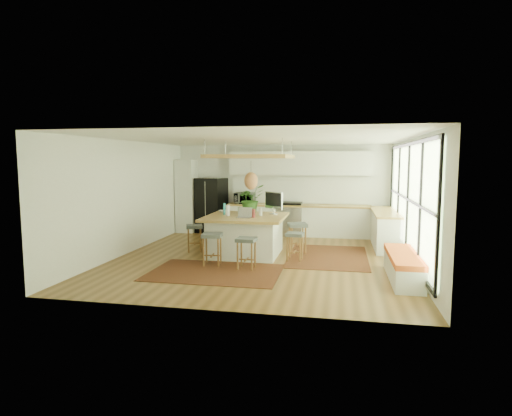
% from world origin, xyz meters
% --- Properties ---
extents(floor, '(7.00, 7.00, 0.00)m').
position_xyz_m(floor, '(0.00, 0.00, 0.00)').
color(floor, '#553918').
rests_on(floor, ground).
extents(ceiling, '(7.00, 7.00, 0.00)m').
position_xyz_m(ceiling, '(0.00, 0.00, 2.70)').
color(ceiling, white).
rests_on(ceiling, ground).
extents(wall_back, '(6.50, 0.00, 6.50)m').
position_xyz_m(wall_back, '(0.00, 3.50, 1.35)').
color(wall_back, silver).
rests_on(wall_back, ground).
extents(wall_front, '(6.50, 0.00, 6.50)m').
position_xyz_m(wall_front, '(0.00, -3.50, 1.35)').
color(wall_front, silver).
rests_on(wall_front, ground).
extents(wall_left, '(0.00, 7.00, 7.00)m').
position_xyz_m(wall_left, '(-3.25, 0.00, 1.35)').
color(wall_left, silver).
rests_on(wall_left, ground).
extents(wall_right, '(0.00, 7.00, 7.00)m').
position_xyz_m(wall_right, '(3.25, 0.00, 1.35)').
color(wall_right, silver).
rests_on(wall_right, ground).
extents(window_wall, '(0.10, 6.20, 2.60)m').
position_xyz_m(window_wall, '(3.22, 0.00, 1.40)').
color(window_wall, black).
rests_on(window_wall, wall_right).
extents(pantry, '(0.55, 0.60, 2.25)m').
position_xyz_m(pantry, '(-2.95, 3.18, 1.12)').
color(pantry, silver).
rests_on(pantry, floor).
extents(back_counter_base, '(4.20, 0.60, 0.88)m').
position_xyz_m(back_counter_base, '(0.55, 3.18, 0.44)').
color(back_counter_base, silver).
rests_on(back_counter_base, floor).
extents(back_counter_top, '(4.24, 0.64, 0.05)m').
position_xyz_m(back_counter_top, '(0.55, 3.18, 0.90)').
color(back_counter_top, olive).
rests_on(back_counter_top, back_counter_base).
extents(backsplash, '(4.20, 0.02, 0.80)m').
position_xyz_m(backsplash, '(0.55, 3.48, 1.35)').
color(backsplash, white).
rests_on(backsplash, wall_back).
extents(upper_cabinets, '(4.20, 0.34, 0.70)m').
position_xyz_m(upper_cabinets, '(0.55, 3.32, 2.15)').
color(upper_cabinets, silver).
rests_on(upper_cabinets, wall_back).
extents(range, '(0.76, 0.62, 1.00)m').
position_xyz_m(range, '(0.30, 3.18, 0.50)').
color(range, '#A5A5AA').
rests_on(range, floor).
extents(right_counter_base, '(0.60, 2.50, 0.88)m').
position_xyz_m(right_counter_base, '(2.93, 2.00, 0.44)').
color(right_counter_base, silver).
rests_on(right_counter_base, floor).
extents(right_counter_top, '(0.64, 2.54, 0.05)m').
position_xyz_m(right_counter_top, '(2.93, 2.00, 0.90)').
color(right_counter_top, olive).
rests_on(right_counter_top, right_counter_base).
extents(window_bench, '(0.52, 2.00, 0.50)m').
position_xyz_m(window_bench, '(2.95, -1.20, 0.25)').
color(window_bench, silver).
rests_on(window_bench, floor).
extents(ceiling_panel, '(1.86, 1.86, 0.80)m').
position_xyz_m(ceiling_panel, '(-0.30, 0.40, 2.05)').
color(ceiling_panel, olive).
rests_on(ceiling_panel, ceiling).
extents(rug_near, '(2.60, 1.80, 0.01)m').
position_xyz_m(rug_near, '(-0.66, -1.41, 0.01)').
color(rug_near, black).
rests_on(rug_near, floor).
extents(rug_right, '(1.80, 2.60, 0.01)m').
position_xyz_m(rug_right, '(1.51, 0.46, 0.01)').
color(rug_right, black).
rests_on(rug_right, floor).
extents(fridge, '(0.98, 0.85, 1.69)m').
position_xyz_m(fridge, '(-2.15, 3.19, 0.93)').
color(fridge, black).
rests_on(fridge, floor).
extents(island, '(1.85, 1.85, 0.93)m').
position_xyz_m(island, '(-0.41, 0.32, 0.47)').
color(island, olive).
rests_on(island, floor).
extents(stool_near_left, '(0.45, 0.45, 0.69)m').
position_xyz_m(stool_near_left, '(-0.88, -0.85, 0.35)').
color(stool_near_left, '#3D4343').
rests_on(stool_near_left, floor).
extents(stool_near_right, '(0.40, 0.40, 0.66)m').
position_xyz_m(stool_near_right, '(-0.10, -1.03, 0.35)').
color(stool_near_right, '#3D4343').
rests_on(stool_near_right, floor).
extents(stool_right_front, '(0.40, 0.40, 0.63)m').
position_xyz_m(stool_right_front, '(0.80, -0.08, 0.35)').
color(stool_right_front, '#3D4343').
rests_on(stool_right_front, floor).
extents(stool_right_back, '(0.53, 0.53, 0.73)m').
position_xyz_m(stool_right_back, '(0.77, 0.74, 0.35)').
color(stool_right_back, '#3D4343').
rests_on(stool_right_back, floor).
extents(stool_left_side, '(0.50, 0.50, 0.66)m').
position_xyz_m(stool_left_side, '(-1.73, 0.43, 0.35)').
color(stool_left_side, '#3D4343').
rests_on(stool_left_side, floor).
extents(laptop, '(0.35, 0.37, 0.25)m').
position_xyz_m(laptop, '(-0.37, -0.04, 1.05)').
color(laptop, '#A5A5AA').
rests_on(laptop, island).
extents(monitor, '(0.60, 0.54, 0.56)m').
position_xyz_m(monitor, '(0.19, 0.73, 1.19)').
color(monitor, '#A5A5AA').
rests_on(monitor, island).
extents(microwave, '(0.62, 0.35, 0.41)m').
position_xyz_m(microwave, '(-1.07, 3.15, 1.13)').
color(microwave, '#A5A5AA').
rests_on(microwave, back_counter_top).
extents(island_plant, '(0.94, 0.96, 0.56)m').
position_xyz_m(island_plant, '(-0.41, 0.86, 1.21)').
color(island_plant, '#1E4C19').
rests_on(island_plant, island).
extents(island_bowl, '(0.25, 0.25, 0.06)m').
position_xyz_m(island_bowl, '(-1.10, 0.83, 0.96)').
color(island_bowl, beige).
rests_on(island_bowl, island).
extents(island_bottle_0, '(0.07, 0.07, 0.19)m').
position_xyz_m(island_bottle_0, '(-0.96, 0.42, 1.03)').
color(island_bottle_0, teal).
rests_on(island_bottle_0, island).
extents(island_bottle_1, '(0.07, 0.07, 0.19)m').
position_xyz_m(island_bottle_1, '(-0.81, 0.17, 1.03)').
color(island_bottle_1, white).
rests_on(island_bottle_1, island).
extents(island_bottle_2, '(0.07, 0.07, 0.19)m').
position_xyz_m(island_bottle_2, '(-0.16, 0.02, 1.03)').
color(island_bottle_2, maroon).
rests_on(island_bottle_2, island).
extents(island_bottle_3, '(0.07, 0.07, 0.19)m').
position_xyz_m(island_bottle_3, '(-0.06, 0.37, 1.03)').
color(island_bottle_3, beige).
rests_on(island_bottle_3, island).
extents(island_bottle_4, '(0.07, 0.07, 0.19)m').
position_xyz_m(island_bottle_4, '(-0.61, 0.57, 1.03)').
color(island_bottle_4, '#5E8C54').
rests_on(island_bottle_4, island).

